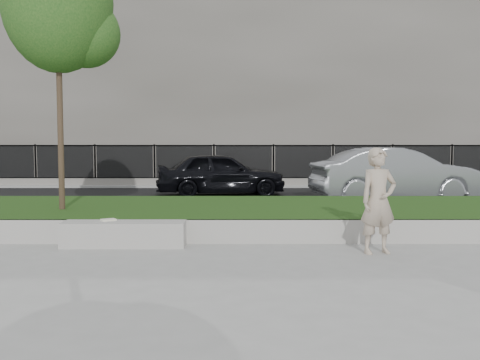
{
  "coord_description": "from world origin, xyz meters",
  "views": [
    {
      "loc": [
        0.34,
        -7.73,
        1.67
      ],
      "look_at": [
        0.35,
        1.2,
        1.05
      ],
      "focal_mm": 40.0,
      "sensor_mm": 36.0,
      "label": 1
    }
  ],
  "objects_px": {
    "book": "(108,220)",
    "car_dark": "(221,174)",
    "stone_bench": "(124,234)",
    "young_tree": "(62,7)",
    "car_silver": "(395,175)",
    "man": "(378,201)"
  },
  "relations": [
    {
      "from": "man",
      "to": "young_tree",
      "type": "distance_m",
      "value": 6.79
    },
    {
      "from": "book",
      "to": "car_silver",
      "type": "bearing_deg",
      "value": 12.46
    },
    {
      "from": "car_silver",
      "to": "car_dark",
      "type": "bearing_deg",
      "value": 62.61
    },
    {
      "from": "stone_bench",
      "to": "book",
      "type": "height_order",
      "value": "book"
    },
    {
      "from": "car_dark",
      "to": "stone_bench",
      "type": "bearing_deg",
      "value": 161.58
    },
    {
      "from": "man",
      "to": "car_dark",
      "type": "xyz_separation_m",
      "value": [
        -2.67,
        8.51,
        -0.08
      ]
    },
    {
      "from": "man",
      "to": "young_tree",
      "type": "xyz_separation_m",
      "value": [
        -5.42,
        2.24,
        3.42
      ]
    },
    {
      "from": "stone_bench",
      "to": "car_dark",
      "type": "bearing_deg",
      "value": 80.85
    },
    {
      "from": "stone_bench",
      "to": "car_silver",
      "type": "relative_size",
      "value": 0.43
    },
    {
      "from": "man",
      "to": "book",
      "type": "relative_size",
      "value": 6.97
    },
    {
      "from": "stone_bench",
      "to": "car_silver",
      "type": "xyz_separation_m",
      "value": [
        6.18,
        6.24,
        0.59
      ]
    },
    {
      "from": "book",
      "to": "car_dark",
      "type": "xyz_separation_m",
      "value": [
        1.56,
        7.85,
        0.3
      ]
    },
    {
      "from": "car_dark",
      "to": "car_silver",
      "type": "height_order",
      "value": "car_silver"
    },
    {
      "from": "stone_bench",
      "to": "car_dark",
      "type": "distance_m",
      "value": 8.08
    },
    {
      "from": "book",
      "to": "car_dark",
      "type": "height_order",
      "value": "car_dark"
    },
    {
      "from": "car_dark",
      "to": "car_silver",
      "type": "bearing_deg",
      "value": -118.71
    },
    {
      "from": "book",
      "to": "car_silver",
      "type": "height_order",
      "value": "car_silver"
    },
    {
      "from": "stone_bench",
      "to": "man",
      "type": "bearing_deg",
      "value": -7.92
    },
    {
      "from": "man",
      "to": "car_dark",
      "type": "height_order",
      "value": "man"
    },
    {
      "from": "book",
      "to": "young_tree",
      "type": "height_order",
      "value": "young_tree"
    },
    {
      "from": "stone_bench",
      "to": "young_tree",
      "type": "distance_m",
      "value": 4.6
    },
    {
      "from": "man",
      "to": "car_silver",
      "type": "height_order",
      "value": "man"
    }
  ]
}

